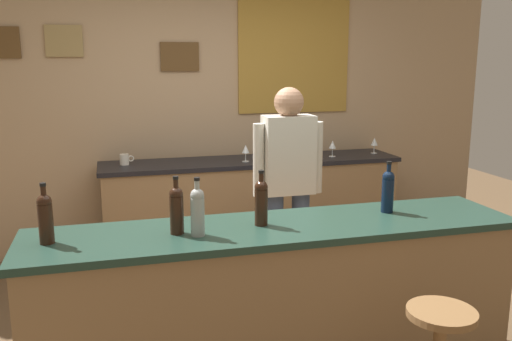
{
  "coord_description": "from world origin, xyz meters",
  "views": [
    {
      "loc": [
        -0.86,
        -3.1,
        1.81
      ],
      "look_at": [
        0.11,
        0.45,
        1.05
      ],
      "focal_mm": 37.97,
      "sensor_mm": 36.0,
      "label": 1
    }
  ],
  "objects_px": {
    "wine_bottle_a": "(45,217)",
    "coffee_mug": "(125,159)",
    "wine_glass_c": "(332,145)",
    "wine_bottle_b": "(177,208)",
    "wine_bottle_d": "(261,201)",
    "wine_bottle_e": "(388,190)",
    "wine_glass_a": "(246,150)",
    "wine_glass_b": "(302,146)",
    "wine_bottle_c": "(198,210)",
    "wine_glass_d": "(374,142)",
    "bartender": "(288,182)"
  },
  "relations": [
    {
      "from": "bartender",
      "to": "wine_glass_c",
      "type": "xyz_separation_m",
      "value": [
        0.81,
        1.08,
        0.07
      ]
    },
    {
      "from": "coffee_mug",
      "to": "wine_bottle_e",
      "type": "bearing_deg",
      "value": -54.35
    },
    {
      "from": "wine_bottle_e",
      "to": "wine_glass_c",
      "type": "relative_size",
      "value": 1.97
    },
    {
      "from": "wine_glass_a",
      "to": "wine_glass_c",
      "type": "relative_size",
      "value": 1.0
    },
    {
      "from": "wine_bottle_b",
      "to": "wine_bottle_c",
      "type": "xyz_separation_m",
      "value": [
        0.1,
        -0.06,
        0.0
      ]
    },
    {
      "from": "coffee_mug",
      "to": "wine_bottle_a",
      "type": "bearing_deg",
      "value": -101.91
    },
    {
      "from": "wine_glass_c",
      "to": "wine_bottle_b",
      "type": "bearing_deg",
      "value": -130.81
    },
    {
      "from": "wine_glass_d",
      "to": "coffee_mug",
      "type": "relative_size",
      "value": 1.24
    },
    {
      "from": "wine_bottle_e",
      "to": "wine_glass_b",
      "type": "bearing_deg",
      "value": 84.81
    },
    {
      "from": "wine_bottle_e",
      "to": "wine_glass_c",
      "type": "xyz_separation_m",
      "value": [
        0.47,
        1.91,
        -0.05
      ]
    },
    {
      "from": "bartender",
      "to": "wine_glass_a",
      "type": "distance_m",
      "value": 1.06
    },
    {
      "from": "wine_bottle_c",
      "to": "wine_glass_b",
      "type": "distance_m",
      "value": 2.49
    },
    {
      "from": "wine_bottle_e",
      "to": "wine_glass_c",
      "type": "distance_m",
      "value": 1.97
    },
    {
      "from": "wine_bottle_b",
      "to": "wine_bottle_e",
      "type": "height_order",
      "value": "same"
    },
    {
      "from": "wine_bottle_b",
      "to": "wine_glass_d",
      "type": "xyz_separation_m",
      "value": [
        2.19,
        2.06,
        -0.05
      ]
    },
    {
      "from": "wine_glass_d",
      "to": "wine_bottle_a",
      "type": "bearing_deg",
      "value": -144.16
    },
    {
      "from": "wine_glass_a",
      "to": "wine_glass_b",
      "type": "height_order",
      "value": "same"
    },
    {
      "from": "wine_bottle_b",
      "to": "wine_glass_c",
      "type": "bearing_deg",
      "value": 49.19
    },
    {
      "from": "wine_bottle_a",
      "to": "coffee_mug",
      "type": "distance_m",
      "value": 2.13
    },
    {
      "from": "wine_bottle_e",
      "to": "wine_glass_b",
      "type": "relative_size",
      "value": 1.97
    },
    {
      "from": "wine_glass_c",
      "to": "wine_glass_d",
      "type": "xyz_separation_m",
      "value": [
        0.47,
        0.06,
        0.0
      ]
    },
    {
      "from": "wine_bottle_e",
      "to": "wine_bottle_b",
      "type": "bearing_deg",
      "value": -176.42
    },
    {
      "from": "wine_glass_b",
      "to": "wine_glass_d",
      "type": "height_order",
      "value": "same"
    },
    {
      "from": "wine_glass_d",
      "to": "coffee_mug",
      "type": "height_order",
      "value": "wine_glass_d"
    },
    {
      "from": "wine_bottle_c",
      "to": "wine_glass_a",
      "type": "distance_m",
      "value": 2.16
    },
    {
      "from": "wine_bottle_a",
      "to": "wine_bottle_b",
      "type": "bearing_deg",
      "value": -1.31
    },
    {
      "from": "bartender",
      "to": "wine_bottle_c",
      "type": "bearing_deg",
      "value": -129.99
    },
    {
      "from": "wine_glass_b",
      "to": "wine_bottle_c",
      "type": "bearing_deg",
      "value": -122.38
    },
    {
      "from": "wine_bottle_b",
      "to": "coffee_mug",
      "type": "relative_size",
      "value": 2.45
    },
    {
      "from": "bartender",
      "to": "wine_bottle_c",
      "type": "distance_m",
      "value": 1.27
    },
    {
      "from": "wine_bottle_b",
      "to": "wine_glass_a",
      "type": "bearing_deg",
      "value": 66.26
    },
    {
      "from": "wine_bottle_c",
      "to": "wine_glass_a",
      "type": "height_order",
      "value": "wine_bottle_c"
    },
    {
      "from": "wine_bottle_e",
      "to": "wine_glass_a",
      "type": "xyz_separation_m",
      "value": [
        -0.39,
        1.88,
        -0.05
      ]
    },
    {
      "from": "wine_bottle_d",
      "to": "wine_glass_b",
      "type": "height_order",
      "value": "wine_bottle_d"
    },
    {
      "from": "wine_bottle_b",
      "to": "wine_bottle_d",
      "type": "distance_m",
      "value": 0.46
    },
    {
      "from": "wine_bottle_e",
      "to": "wine_glass_d",
      "type": "distance_m",
      "value": 2.19
    },
    {
      "from": "bartender",
      "to": "wine_bottle_c",
      "type": "xyz_separation_m",
      "value": [
        -0.81,
        -0.97,
        0.12
      ]
    },
    {
      "from": "wine_glass_d",
      "to": "coffee_mug",
      "type": "distance_m",
      "value": 2.39
    },
    {
      "from": "wine_bottle_c",
      "to": "wine_glass_c",
      "type": "xyz_separation_m",
      "value": [
        1.62,
        2.05,
        -0.05
      ]
    },
    {
      "from": "wine_bottle_d",
      "to": "coffee_mug",
      "type": "relative_size",
      "value": 2.45
    },
    {
      "from": "wine_bottle_e",
      "to": "wine_glass_d",
      "type": "xyz_separation_m",
      "value": [
        0.94,
        1.98,
        -0.05
      ]
    },
    {
      "from": "wine_bottle_b",
      "to": "wine_glass_d",
      "type": "height_order",
      "value": "wine_bottle_b"
    },
    {
      "from": "wine_bottle_b",
      "to": "coffee_mug",
      "type": "bearing_deg",
      "value": 95.37
    },
    {
      "from": "bartender",
      "to": "wine_bottle_d",
      "type": "distance_m",
      "value": 1.0
    },
    {
      "from": "wine_bottle_c",
      "to": "wine_glass_d",
      "type": "bearing_deg",
      "value": 45.34
    },
    {
      "from": "wine_glass_c",
      "to": "wine_bottle_e",
      "type": "bearing_deg",
      "value": -103.73
    },
    {
      "from": "bartender",
      "to": "wine_bottle_e",
      "type": "distance_m",
      "value": 0.91
    },
    {
      "from": "wine_bottle_b",
      "to": "wine_bottle_c",
      "type": "distance_m",
      "value": 0.12
    },
    {
      "from": "wine_bottle_b",
      "to": "wine_glass_d",
      "type": "distance_m",
      "value": 3.0
    },
    {
      "from": "wine_bottle_b",
      "to": "wine_glass_d",
      "type": "bearing_deg",
      "value": 43.19
    }
  ]
}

